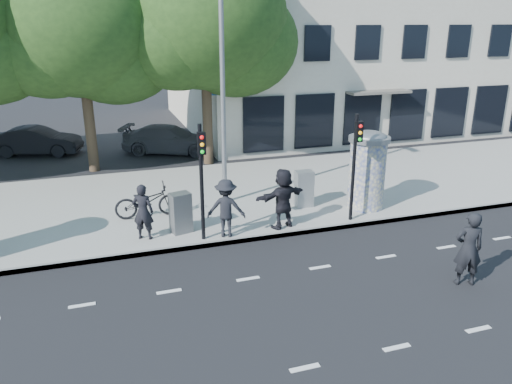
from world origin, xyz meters
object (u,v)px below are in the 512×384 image
object	(u,v)px
ad_column_right	(367,168)
ped_b	(143,212)
traffic_pole_far	(355,157)
ped_f	(283,198)
ped_d	(226,208)
car_right	(170,139)
man_road	(468,249)
bicycle	(147,201)
traffic_pole_near	(202,171)
street_lamp	(223,67)
cabinet_right	(304,189)
cabinet_left	(181,213)
car_mid	(37,141)

from	to	relation	value
ad_column_right	ped_b	world-z (taller)	ad_column_right
traffic_pole_far	ped_f	world-z (taller)	traffic_pole_far
ped_d	car_right	xyz separation A→B (m)	(0.04, 10.92, -0.35)
man_road	bicycle	world-z (taller)	man_road
traffic_pole_near	street_lamp	size ratio (longest dim) A/B	0.42
traffic_pole_near	car_right	size ratio (longest dim) A/B	0.73
cabinet_right	cabinet_left	bearing A→B (deg)	-164.63
traffic_pole_near	ped_f	bearing A→B (deg)	3.61
ped_d	cabinet_left	world-z (taller)	ped_d
car_mid	car_right	world-z (taller)	car_mid
cabinet_right	car_mid	xyz separation A→B (m)	(-9.30, 10.97, -0.10)
ped_d	car_mid	xyz separation A→B (m)	(-6.14, 12.58, -0.35)
car_mid	car_right	bearing A→B (deg)	-90.06
ped_b	cabinet_right	size ratio (longest dim) A/B	1.34
car_right	ped_b	bearing A→B (deg)	-169.02
ped_f	car_mid	size ratio (longest dim) A/B	0.46
traffic_pole_near	street_lamp	bearing A→B (deg)	63.77
traffic_pole_near	cabinet_left	world-z (taller)	traffic_pole_near
traffic_pole_far	car_right	size ratio (longest dim) A/B	0.73
street_lamp	cabinet_right	size ratio (longest dim) A/B	6.44
ad_column_right	car_right	size ratio (longest dim) A/B	0.57
ped_b	bicycle	size ratio (longest dim) A/B	0.80
ped_f	car_right	world-z (taller)	ped_f
ped_b	car_right	bearing A→B (deg)	-79.99
car_mid	man_road	bearing A→B (deg)	-131.87
ad_column_right	car_right	world-z (taller)	ad_column_right
ped_b	cabinet_left	size ratio (longest dim) A/B	1.35
traffic_pole_far	ped_f	xyz separation A→B (m)	(-2.29, 0.16, -1.14)
ad_column_right	ped_d	bearing A→B (deg)	-170.55
cabinet_right	ad_column_right	bearing A→B (deg)	-17.72
cabinet_left	cabinet_right	xyz separation A→B (m)	(4.39, 0.92, 0.00)
ad_column_right	traffic_pole_far	world-z (taller)	traffic_pole_far
ped_b	car_mid	world-z (taller)	ped_b
cabinet_left	car_mid	size ratio (longest dim) A/B	0.30
bicycle	cabinet_right	world-z (taller)	cabinet_right
ped_d	bicycle	world-z (taller)	ped_d
ad_column_right	cabinet_left	size ratio (longest dim) A/B	2.15
ped_f	man_road	size ratio (longest dim) A/B	0.98
bicycle	ped_b	bearing A→B (deg)	169.96
traffic_pole_near	man_road	distance (m)	7.18
car_mid	ad_column_right	bearing A→B (deg)	-121.27
man_road	bicycle	size ratio (longest dim) A/B	0.92
traffic_pole_near	cabinet_right	size ratio (longest dim) A/B	2.74
ped_f	car_mid	xyz separation A→B (m)	(-7.95, 12.47, -0.41)
bicycle	car_mid	world-z (taller)	car_mid
ped_b	ped_f	distance (m)	4.17
cabinet_left	man_road	bearing A→B (deg)	-53.41
car_right	ped_d	bearing A→B (deg)	-156.38
traffic_pole_near	ped_d	world-z (taller)	traffic_pole_near
ped_f	ped_d	bearing A→B (deg)	-12.58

